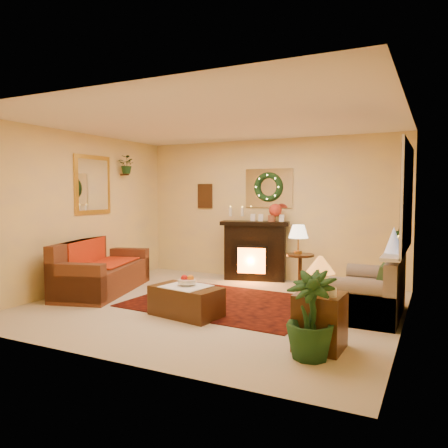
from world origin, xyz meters
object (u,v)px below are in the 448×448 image
at_px(fireplace, 255,250).
at_px(side_table_round, 300,270).
at_px(coffee_table, 186,300).
at_px(loveseat, 369,284).
at_px(sofa, 103,265).
at_px(end_table_square, 320,323).

bearing_deg(fireplace, side_table_round, -39.17).
bearing_deg(fireplace, coffee_table, -101.38).
bearing_deg(side_table_round, loveseat, -40.66).
xyz_separation_m(sofa, loveseat, (4.10, 0.46, -0.01)).
distance_m(fireplace, coffee_table, 2.67).
bearing_deg(fireplace, loveseat, -48.23).
height_order(sofa, side_table_round, sofa).
xyz_separation_m(sofa, end_table_square, (3.82, -1.06, -0.16)).
distance_m(side_table_round, end_table_square, 2.78).
xyz_separation_m(loveseat, end_table_square, (-0.28, -1.53, -0.15)).
bearing_deg(coffee_table, side_table_round, 77.76).
relative_size(sofa, coffee_table, 2.13).
bearing_deg(sofa, end_table_square, -31.61).
xyz_separation_m(end_table_square, coffee_table, (-1.87, 0.43, -0.06)).
relative_size(end_table_square, coffee_table, 0.63).
xyz_separation_m(sofa, coffee_table, (1.96, -0.63, -0.22)).
distance_m(sofa, loveseat, 4.13).
bearing_deg(end_table_square, coffee_table, 166.96).
relative_size(sofa, loveseat, 1.46).
bearing_deg(coffee_table, sofa, 172.13).
xyz_separation_m(fireplace, end_table_square, (1.97, -3.08, -0.28)).
height_order(fireplace, side_table_round, fireplace).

